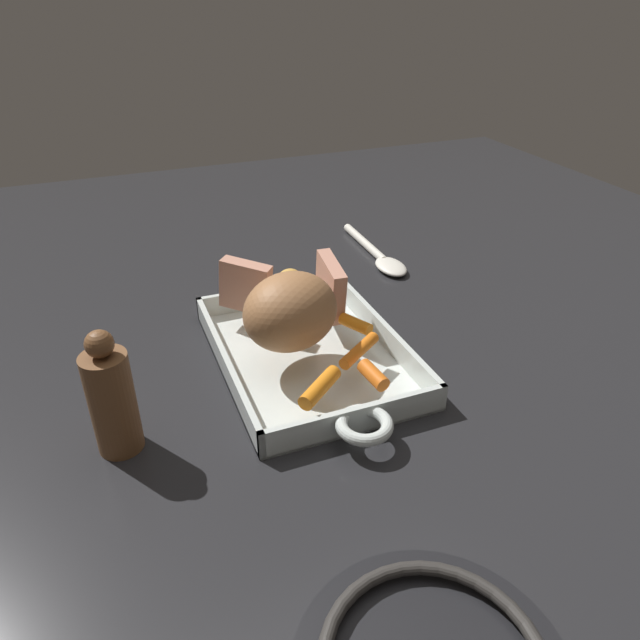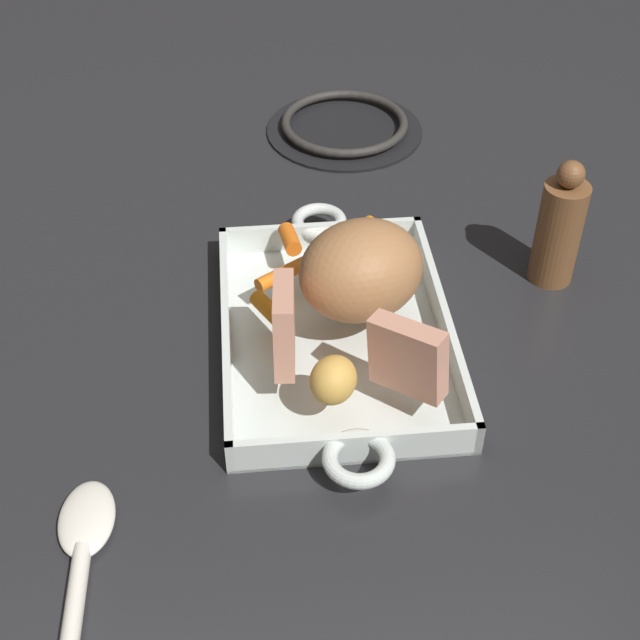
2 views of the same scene
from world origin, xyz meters
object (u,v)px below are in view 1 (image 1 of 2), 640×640
roast_slice_outer (330,287)px  potato_near_roast (290,284)px  pork_roast (290,311)px  pepper_mill (112,399)px  baby_carrot_northwest (320,387)px  roast_slice_thick (246,286)px  serving_spoon (380,257)px  roasting_dish (307,352)px  baby_carrot_center_right (373,375)px  baby_carrot_northeast (359,350)px  baby_carrot_short (356,324)px

roast_slice_outer → potato_near_roast: bearing=-146.4°
pork_roast → roast_slice_outer: 0.10m
potato_near_roast → pepper_mill: (0.19, -0.26, 0.01)m
baby_carrot_northwest → roast_slice_thick: bearing=-174.0°
roast_slice_thick → serving_spoon: roast_slice_thick is taller
roasting_dish → serving_spoon: roasting_dish is taller
roast_slice_outer → roast_slice_thick: bearing=-115.4°
pork_roast → baby_carrot_center_right: bearing=29.5°
baby_carrot_northwest → baby_carrot_center_right: bearing=89.4°
roast_slice_thick → potato_near_roast: bearing=96.9°
roasting_dish → baby_carrot_northeast: size_ratio=5.73×
baby_carrot_northwest → roasting_dish: bearing=166.3°
roast_slice_outer → serving_spoon: (-0.19, 0.17, -0.06)m
roast_slice_thick → pepper_mill: pepper_mill is taller
baby_carrot_center_right → baby_carrot_short: (-0.11, 0.03, -0.00)m
baby_carrot_short → serving_spoon: bearing=147.0°
baby_carrot_northwest → potato_near_roast: potato_near_roast is taller
baby_carrot_northwest → pepper_mill: bearing=-99.5°
baby_carrot_northwest → serving_spoon: bearing=144.5°
baby_carrot_northeast → serving_spoon: 0.35m
baby_carrot_northeast → serving_spoon: size_ratio=0.31×
pepper_mill → roast_slice_thick: bearing=133.5°
baby_carrot_short → pork_roast: bearing=-88.3°
pepper_mill → roasting_dish: bearing=108.4°
baby_carrot_short → serving_spoon: (-0.25, 0.16, -0.04)m
serving_spoon → roast_slice_thick: bearing=-61.9°
pork_roast → potato_near_roast: 0.13m
baby_carrot_northwest → pepper_mill: size_ratio=0.47×
serving_spoon → pepper_mill: 0.57m
roast_slice_thick → serving_spoon: size_ratio=0.30×
roast_slice_thick → baby_carrot_center_right: bearing=22.0°
roast_slice_thick → baby_carrot_center_right: (0.22, 0.09, -0.03)m
serving_spoon → baby_carrot_northwest: bearing=-34.3°
roasting_dish → roast_slice_outer: bearing=133.6°
baby_carrot_short → baby_carrot_center_right: bearing=-14.6°
pork_roast → roast_slice_thick: (-0.11, -0.03, -0.01)m
roast_slice_thick → potato_near_roast: 0.07m
roast_slice_outer → baby_carrot_center_right: (0.17, -0.02, -0.03)m
roast_slice_outer → baby_carrot_short: size_ratio=1.68×
pork_roast → baby_carrot_northeast: pork_roast is taller
roast_slice_thick → baby_carrot_center_right: 0.23m
baby_carrot_center_right → roast_slice_outer: bearing=174.3°
baby_carrot_center_right → pepper_mill: size_ratio=0.29×
roasting_dish → roast_slice_thick: bearing=-152.9°
baby_carrot_northwest → potato_near_roast: (-0.22, 0.04, 0.01)m
roast_slice_thick → baby_carrot_short: size_ratio=1.55×
roast_slice_thick → serving_spoon: bearing=116.9°
roast_slice_outer → pepper_mill: size_ratio=0.52×
potato_near_roast → pepper_mill: bearing=-53.7°
roasting_dish → baby_carrot_northwest: (0.12, -0.03, 0.03)m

